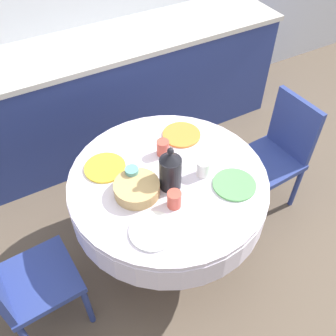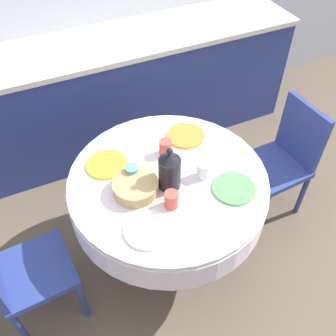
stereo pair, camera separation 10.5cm
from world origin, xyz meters
TOP-DOWN VIEW (x-y plane):
  - ground_plane at (0.00, 0.00)m, footprint 12.00×12.00m
  - kitchen_counter at (0.00, 1.26)m, footprint 3.24×0.64m
  - dining_table at (0.00, 0.00)m, footprint 1.15×1.15m
  - chair_left at (0.91, 0.05)m, footprint 0.42×0.42m
  - chair_right at (-0.91, -0.06)m, footprint 0.43×0.43m
  - plate_near_left at (-0.24, -0.28)m, footprint 0.24×0.24m
  - cup_near_left at (-0.07, -0.19)m, footprint 0.08×0.08m
  - plate_near_right at (0.29, -0.23)m, footprint 0.24×0.24m
  - cup_near_right at (0.19, -0.07)m, footprint 0.08×0.08m
  - plate_far_left at (-0.28, 0.24)m, footprint 0.24×0.24m
  - cup_far_left at (-0.18, 0.08)m, footprint 0.08×0.08m
  - plate_far_right at (0.25, 0.27)m, footprint 0.24×0.24m
  - cup_far_right at (0.07, 0.19)m, footprint 0.08×0.08m
  - coffee_carafe at (-0.02, -0.06)m, footprint 0.12×0.12m
  - bread_basket at (-0.20, -0.02)m, footprint 0.25×0.25m

SIDE VIEW (x-z plane):
  - ground_plane at x=0.00m, z-range 0.00..0.00m
  - kitchen_counter at x=0.00m, z-range 0.00..0.95m
  - chair_left at x=0.91m, z-range 0.05..0.92m
  - chair_right at x=-0.91m, z-range 0.05..0.92m
  - dining_table at x=0.00m, z-range 0.24..0.97m
  - plate_near_left at x=-0.24m, z-range 0.74..0.75m
  - plate_near_right at x=0.29m, z-range 0.74..0.75m
  - plate_far_left at x=-0.28m, z-range 0.74..0.75m
  - plate_far_right at x=0.25m, z-range 0.74..0.75m
  - bread_basket at x=-0.20m, z-range 0.74..0.81m
  - cup_near_left at x=-0.07m, z-range 0.74..0.83m
  - cup_near_right at x=0.19m, z-range 0.74..0.83m
  - cup_far_left at x=-0.18m, z-range 0.74..0.83m
  - cup_far_right at x=0.07m, z-range 0.74..0.83m
  - coffee_carafe at x=-0.02m, z-range 0.72..1.00m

